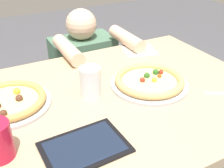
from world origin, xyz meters
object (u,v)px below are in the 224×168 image
object	(u,v)px
water_cup_clear	(90,82)
pizza_far	(9,102)
diner_seated	(85,86)
tablet	(85,147)
pizza_near	(149,81)

from	to	relation	value
water_cup_clear	pizza_far	bearing A→B (deg)	165.69
water_cup_clear	diner_seated	xyz separation A→B (m)	(0.21, 0.60, -0.39)
tablet	diner_seated	size ratio (longest dim) A/B	0.27
water_cup_clear	tablet	world-z (taller)	water_cup_clear
diner_seated	pizza_near	bearing A→B (deg)	-87.62
pizza_near	water_cup_clear	distance (m)	0.25
pizza_near	water_cup_clear	world-z (taller)	water_cup_clear
pizza_near	pizza_far	bearing A→B (deg)	168.04
water_cup_clear	tablet	xyz separation A→B (m)	(-0.13, -0.25, -0.06)
water_cup_clear	diner_seated	distance (m)	0.75
diner_seated	water_cup_clear	bearing A→B (deg)	-109.47
tablet	diner_seated	world-z (taller)	diner_seated
tablet	water_cup_clear	bearing A→B (deg)	62.54
pizza_far	diner_seated	distance (m)	0.81
pizza_far	diner_seated	bearing A→B (deg)	46.84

